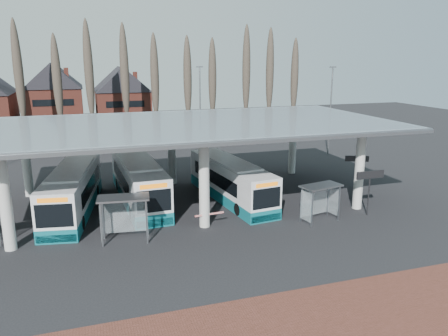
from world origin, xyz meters
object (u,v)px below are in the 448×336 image
object	(u,v)px
bus_1	(138,181)
shelter_2	(319,195)
bus_0	(73,191)
shelter_1	(124,208)
bus_2	(230,181)

from	to	relation	value
bus_1	shelter_2	distance (m)	14.15
bus_0	shelter_1	distance (m)	7.33
bus_1	bus_2	world-z (taller)	bus_1
shelter_1	bus_0	bearing A→B (deg)	122.05
bus_0	shelter_2	distance (m)	17.89
bus_2	shelter_1	size ratio (longest dim) A/B	3.58
bus_2	shelter_2	size ratio (longest dim) A/B	3.85
shelter_1	shelter_2	size ratio (longest dim) A/B	1.07
bus_1	shelter_1	world-z (taller)	bus_1
shelter_2	bus_2	bearing A→B (deg)	112.30
shelter_1	bus_1	bearing A→B (deg)	83.63
bus_1	shelter_1	bearing A→B (deg)	-105.83
shelter_2	shelter_1	bearing A→B (deg)	165.64
bus_0	shelter_1	xyz separation A→B (m)	(3.10, -6.62, 0.54)
bus_2	bus_0	bearing A→B (deg)	169.37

